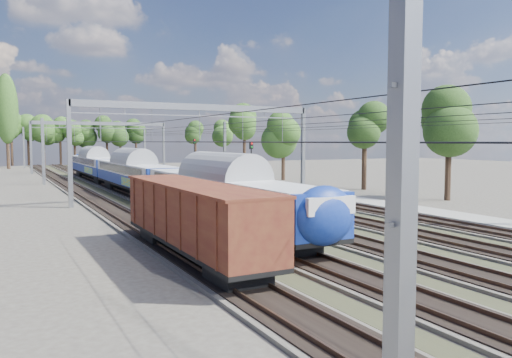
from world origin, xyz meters
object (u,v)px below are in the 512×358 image
freight_boxcar (193,216)px  signal_near (251,163)px  emu_train (134,169)px  worker (154,177)px  signal_far (194,154)px

freight_boxcar → signal_near: 24.80m
emu_train → worker: bearing=66.3°
signal_far → signal_near: bearing=-77.8°
signal_near → signal_far: 26.63m
emu_train → worker: emu_train is taller
emu_train → worker: size_ratio=37.95×
signal_far → freight_boxcar: bearing=-89.6°
worker → signal_near: size_ratio=0.33×
signal_far → worker: bearing=-128.4°
emu_train → freight_boxcar: (-4.50, -28.91, -0.66)m
signal_near → worker: bearing=101.1°
freight_boxcar → signal_far: size_ratio=2.28×
emu_train → signal_near: 12.33m
signal_near → signal_far: bearing=84.0°
freight_boxcar → worker: freight_boxcar is taller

